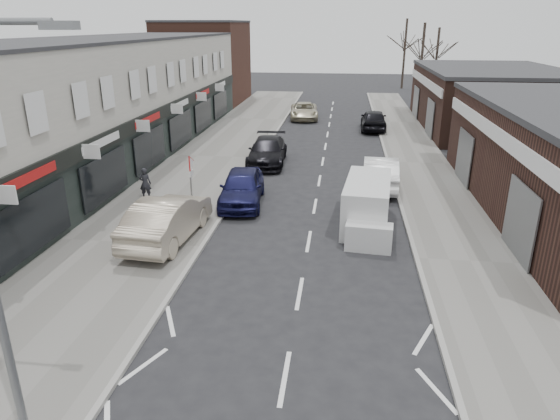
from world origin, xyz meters
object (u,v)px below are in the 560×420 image
(pedestrian, at_px, (145,183))
(parked_car_left_a, at_px, (242,187))
(parked_car_left_b, at_px, (267,151))
(parked_car_left_c, at_px, (304,111))
(white_van, at_px, (367,206))
(sedan_on_pavement, at_px, (167,219))
(warning_sign, at_px, (191,168))
(parked_car_right_b, at_px, (374,120))
(parked_car_right_a, at_px, (380,172))

(pedestrian, height_order, parked_car_left_a, pedestrian)
(parked_car_left_b, xyz_separation_m, parked_car_left_c, (0.97, 15.23, -0.06))
(pedestrian, bearing_deg, white_van, 161.00)
(sedan_on_pavement, relative_size, parked_car_left_a, 1.10)
(warning_sign, distance_m, sedan_on_pavement, 3.02)
(parked_car_left_a, bearing_deg, sedan_on_pavement, -117.45)
(warning_sign, bearing_deg, parked_car_left_c, 83.32)
(warning_sign, relative_size, parked_car_left_b, 0.52)
(pedestrian, distance_m, parked_car_right_b, 21.63)
(parked_car_right_b, bearing_deg, parked_car_left_a, 69.90)
(white_van, height_order, parked_car_left_b, white_van)
(parked_car_left_b, xyz_separation_m, parked_car_right_b, (6.78, 10.96, 0.06))
(parked_car_left_b, bearing_deg, parked_car_right_a, -33.58)
(sedan_on_pavement, bearing_deg, white_van, -157.12)
(pedestrian, xyz_separation_m, parked_car_left_a, (4.56, 0.25, -0.07))
(white_van, xyz_separation_m, parked_car_left_a, (-5.64, 2.15, -0.12))
(warning_sign, relative_size, parked_car_left_c, 0.54)
(pedestrian, bearing_deg, parked_car_left_a, 174.67)
(warning_sign, distance_m, parked_car_left_c, 24.52)
(sedan_on_pavement, distance_m, parked_car_left_b, 12.01)
(white_van, xyz_separation_m, parked_car_right_a, (0.88, 5.44, -0.11))
(parked_car_left_c, bearing_deg, parked_car_left_b, -98.87)
(sedan_on_pavement, xyz_separation_m, parked_car_left_a, (1.93, 4.69, -0.17))
(white_van, height_order, parked_car_left_a, white_van)
(pedestrian, distance_m, parked_car_right_a, 11.63)
(parked_car_left_c, distance_m, parked_car_right_a, 19.84)
(parked_car_left_c, bearing_deg, sedan_on_pavement, -101.58)
(white_van, bearing_deg, parked_car_left_c, 106.19)
(sedan_on_pavement, relative_size, parked_car_left_c, 1.02)
(white_van, distance_m, pedestrian, 10.37)
(white_van, bearing_deg, parked_car_left_b, 126.40)
(pedestrian, bearing_deg, sedan_on_pavement, 112.15)
(white_van, relative_size, parked_car_right_a, 1.05)
(warning_sign, height_order, sedan_on_pavement, warning_sign)
(parked_car_left_b, distance_m, parked_car_left_c, 15.26)
(sedan_on_pavement, relative_size, parked_car_right_a, 1.06)
(parked_car_left_c, height_order, parked_car_right_b, parked_car_right_b)
(pedestrian, xyz_separation_m, parked_car_right_a, (11.08, 3.53, -0.07))
(white_van, relative_size, pedestrian, 3.41)
(warning_sign, xyz_separation_m, parked_car_left_b, (1.88, 9.09, -1.44))
(parked_car_right_a, bearing_deg, pedestrian, 20.70)
(warning_sign, xyz_separation_m, parked_car_right_b, (8.66, 20.04, -1.38))
(warning_sign, bearing_deg, parked_car_left_b, 78.33)
(sedan_on_pavement, height_order, parked_car_right_a, sedan_on_pavement)
(parked_car_left_b, bearing_deg, parked_car_right_b, 55.70)
(white_van, bearing_deg, pedestrian, 175.10)
(pedestrian, relative_size, parked_car_left_c, 0.30)
(parked_car_left_a, xyz_separation_m, parked_car_right_a, (6.52, 3.29, 0.00))
(parked_car_left_b, relative_size, parked_car_left_c, 1.04)
(parked_car_left_a, height_order, parked_car_right_b, parked_car_right_b)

